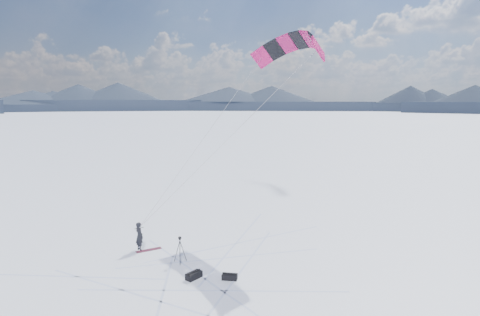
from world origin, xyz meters
name	(u,v)px	position (x,y,z in m)	size (l,w,h in m)	color
ground	(168,274)	(0.00, 0.00, 0.00)	(1800.00, 1800.00, 0.00)	white
horizon_hills	(165,183)	(0.00, 0.00, 4.87)	(704.00, 705.94, 10.89)	black
snow_tracks	(159,281)	(-0.56, -0.72, 0.00)	(17.62, 14.39, 0.01)	#AFBCE2
snowkiter	(140,250)	(-1.03, 3.92, 0.00)	(0.64, 0.42, 1.76)	black
snowboard	(149,250)	(-0.52, 3.70, 0.02)	(1.56, 0.29, 0.04)	maroon
tripod	(180,246)	(0.91, 1.23, 0.97)	(0.72, 0.71, 1.50)	black
gear_bag_a	(194,275)	(1.16, -1.04, 0.17)	(0.96, 0.80, 0.39)	black
gear_bag_b	(230,277)	(2.84, -1.79, 0.15)	(0.86, 0.70, 0.36)	black
power_kite	(293,47)	(10.37, 6.30, 12.83)	(12.87, 7.28, 12.53)	#B31358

